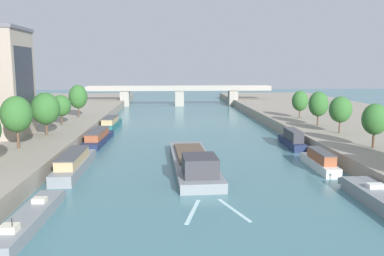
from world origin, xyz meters
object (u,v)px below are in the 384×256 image
at_px(moored_boat_right_upstream, 320,161).
at_px(barge_midriver, 194,162).
at_px(moored_boat_left_near, 74,163).
at_px(tree_right_end_of_row, 300,101).
at_px(tree_right_second, 375,119).
at_px(tree_left_midway, 16,114).
at_px(moored_boat_left_upstream, 98,137).
at_px(tree_right_by_lamp, 318,104).
at_px(moored_boat_left_far, 29,219).
at_px(tree_right_far, 340,110).
at_px(bridge_far, 179,93).
at_px(tree_left_third, 78,97).
at_px(moored_boat_left_midway, 111,123).
at_px(tree_left_far, 61,106).
at_px(moored_boat_right_end, 292,140).
at_px(tree_left_distant, 45,109).

bearing_deg(moored_boat_right_upstream, barge_midriver, 176.92).
relative_size(moored_boat_left_near, tree_right_end_of_row, 2.64).
bearing_deg(tree_right_second, tree_left_midway, 176.94).
relative_size(moored_boat_left_upstream, tree_right_by_lamp, 2.44).
bearing_deg(tree_left_midway, moored_boat_left_far, -68.48).
bearing_deg(tree_left_midway, moored_boat_left_near, -29.24).
relative_size(moored_boat_left_far, tree_left_midway, 1.93).
bearing_deg(tree_right_second, moored_boat_left_near, -176.92).
bearing_deg(tree_right_far, moored_boat_right_upstream, -121.29).
height_order(moored_boat_left_upstream, bridge_far, bridge_far).
bearing_deg(tree_left_midway, tree_right_second, -3.06).
xyz_separation_m(moored_boat_left_far, tree_left_third, (-7.49, 53.12, 5.76)).
bearing_deg(tree_left_midway, bridge_far, 72.92).
xyz_separation_m(moored_boat_right_upstream, bridge_far, (-14.94, 80.57, 3.09)).
bearing_deg(moored_boat_right_upstream, moored_boat_left_far, -151.94).
bearing_deg(moored_boat_left_near, bridge_far, 79.31).
height_order(moored_boat_left_midway, tree_left_far, tree_left_far).
height_order(tree_right_by_lamp, tree_right_end_of_row, tree_right_by_lamp).
relative_size(moored_boat_right_end, bridge_far, 0.18).
xyz_separation_m(moored_boat_left_far, bridge_far, (14.94, 96.50, 3.52)).
height_order(tree_left_distant, tree_left_third, tree_left_third).
relative_size(moored_boat_left_upstream, tree_left_midway, 2.20).
bearing_deg(tree_left_midway, tree_left_third, 88.61).
distance_m(moored_boat_left_far, tree_left_distant, 32.54).
height_order(tree_left_distant, tree_right_by_lamp, tree_left_distant).
distance_m(tree_left_far, tree_left_third, 10.83).
bearing_deg(moored_boat_left_far, barge_midriver, 49.60).
height_order(moored_boat_right_upstream, bridge_far, bridge_far).
height_order(moored_boat_left_far, moored_boat_left_upstream, moored_boat_left_upstream).
bearing_deg(moored_boat_left_far, moored_boat_left_midway, 90.63).
bearing_deg(tree_right_far, tree_left_distant, 178.72).
bearing_deg(moored_boat_right_upstream, moored_boat_left_midway, 131.24).
height_order(moored_boat_right_upstream, tree_left_far, tree_left_far).
xyz_separation_m(barge_midriver, tree_left_midway, (-22.54, 4.20, 5.58)).
xyz_separation_m(moored_boat_right_end, tree_right_far, (7.83, 0.78, 4.62)).
bearing_deg(tree_left_third, bridge_far, 62.66).
distance_m(moored_boat_left_near, moored_boat_right_upstream, 30.06).
relative_size(moored_boat_left_upstream, tree_right_far, 2.55).
bearing_deg(tree_left_distant, tree_left_third, 89.57).
relative_size(tree_left_third, tree_right_far, 1.15).
height_order(tree_left_third, tree_right_by_lamp, tree_left_third).
distance_m(moored_boat_right_upstream, moored_boat_right_end, 13.43).
relative_size(moored_boat_left_far, tree_right_end_of_row, 2.35).
bearing_deg(tree_left_far, tree_left_distant, -87.03).
xyz_separation_m(moored_boat_right_upstream, tree_left_far, (-38.11, 26.42, 4.50)).
relative_size(barge_midriver, moored_boat_right_end, 2.24).
xyz_separation_m(tree_left_distant, tree_right_second, (45.62, -12.64, -0.34)).
distance_m(moored_boat_right_end, tree_left_midway, 40.18).
bearing_deg(moored_boat_right_upstream, tree_right_by_lamp, 69.85).
height_order(moored_boat_left_far, tree_left_distant, tree_left_distant).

